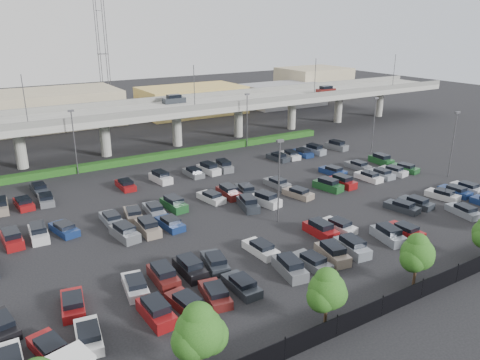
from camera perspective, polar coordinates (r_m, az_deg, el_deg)
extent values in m
plane|color=black|center=(63.38, 0.34, -2.63)|extent=(280.00, 280.00, 0.00)
cube|color=gray|center=(89.16, -10.76, 8.24)|extent=(150.00, 13.00, 1.10)
cube|color=slate|center=(83.26, -9.21, 8.32)|extent=(150.00, 0.50, 1.00)
cube|color=slate|center=(94.76, -12.21, 9.41)|extent=(150.00, 0.50, 1.00)
cylinder|color=gray|center=(84.71, -25.22, 3.49)|extent=(1.80, 1.80, 6.70)
cube|color=slate|center=(84.02, -25.52, 5.56)|extent=(2.60, 9.75, 0.50)
cylinder|color=gray|center=(87.21, -16.12, 4.97)|extent=(1.80, 1.80, 6.70)
cube|color=slate|center=(86.55, -16.31, 6.99)|extent=(2.60, 9.75, 0.50)
cylinder|color=gray|center=(91.81, -7.70, 6.22)|extent=(1.80, 1.80, 6.70)
cube|color=slate|center=(91.17, -7.79, 8.15)|extent=(2.60, 9.75, 0.50)
cylinder|color=gray|center=(98.20, -0.19, 7.22)|extent=(1.80, 1.80, 6.70)
cube|color=slate|center=(97.61, -0.20, 9.03)|extent=(2.60, 9.75, 0.50)
cylinder|color=gray|center=(106.06, 6.32, 7.99)|extent=(1.80, 1.80, 6.70)
cube|color=slate|center=(105.51, 6.39, 9.67)|extent=(2.60, 9.75, 0.50)
cylinder|color=gray|center=(115.10, 11.90, 8.56)|extent=(1.80, 1.80, 6.70)
cube|color=slate|center=(114.59, 12.01, 10.11)|extent=(2.60, 9.75, 0.50)
cylinder|color=gray|center=(125.05, 16.64, 8.98)|extent=(1.80, 1.80, 6.70)
cube|color=slate|center=(124.59, 16.78, 10.41)|extent=(2.60, 9.75, 0.50)
cube|color=#252930|center=(93.96, -8.04, 9.59)|extent=(4.40, 1.82, 1.05)
cube|color=black|center=(93.83, -8.06, 10.08)|extent=(2.60, 1.60, 0.65)
cube|color=#551816|center=(107.44, 10.42, 10.63)|extent=(4.40, 1.82, 1.05)
cube|color=black|center=(107.33, 10.45, 11.06)|extent=(2.60, 1.60, 0.65)
cylinder|color=#48484D|center=(77.24, -24.75, 8.66)|extent=(0.14, 0.14, 8.00)
cylinder|color=#48484D|center=(85.29, -5.60, 11.10)|extent=(0.14, 0.14, 8.00)
cylinder|color=#48484D|center=(100.75, 9.13, 12.16)|extent=(0.14, 0.14, 8.00)
cylinder|color=#48484D|center=(117.75, 18.26, 12.42)|extent=(0.14, 0.14, 8.00)
cube|color=#133910|center=(84.33, -8.74, 3.07)|extent=(66.00, 1.60, 1.10)
cube|color=black|center=(44.34, 20.47, -12.75)|extent=(70.00, 0.06, 1.80)
cylinder|color=black|center=(35.76, 5.50, -19.76)|extent=(0.10, 0.10, 2.00)
cylinder|color=black|center=(38.44, 11.73, -16.99)|extent=(0.10, 0.10, 2.00)
cylinder|color=black|center=(41.55, 16.94, -14.46)|extent=(0.10, 0.10, 2.00)
cylinder|color=black|center=(45.00, 21.30, -12.22)|extent=(0.10, 0.10, 2.00)
cylinder|color=black|center=(48.72, 24.95, -10.25)|extent=(0.10, 0.10, 2.00)
sphere|color=#1C4813|center=(32.58, -4.98, -18.02)|extent=(3.39, 3.39, 3.39)
sphere|color=#1C4813|center=(33.30, -3.76, -18.36)|extent=(2.67, 2.67, 2.67)
sphere|color=#1C4813|center=(32.52, -6.00, -18.95)|extent=(2.67, 2.67, 2.67)
sphere|color=#1C4813|center=(32.11, -5.07, -16.50)|extent=(2.30, 2.30, 2.30)
cylinder|color=#332316|center=(39.22, 10.36, -16.12)|extent=(0.26, 0.26, 1.96)
sphere|color=#1C4813|center=(37.91, 10.58, -13.15)|extent=(3.04, 3.04, 3.04)
sphere|color=#1C4813|center=(38.68, 11.23, -13.44)|extent=(2.39, 2.39, 2.39)
sphere|color=#1C4813|center=(37.69, 9.93, -13.91)|extent=(2.39, 2.39, 2.39)
sphere|color=#1C4813|center=(37.56, 10.58, -11.93)|extent=(2.06, 2.06, 2.06)
cylinder|color=#332316|center=(46.53, 20.48, -11.05)|extent=(0.26, 0.26, 1.97)
sphere|color=#1C4813|center=(45.42, 20.83, -8.41)|extent=(3.07, 3.07, 3.07)
sphere|color=#1C4813|center=(46.24, 21.20, -8.72)|extent=(2.41, 2.41, 2.41)
sphere|color=#1C4813|center=(45.08, 20.38, -9.03)|extent=(2.41, 2.41, 2.41)
sphere|color=#1C4813|center=(45.14, 20.87, -7.35)|extent=(2.08, 2.08, 2.08)
cube|color=black|center=(38.34, -26.39, -18.86)|extent=(1.64, 2.33, 0.50)
cube|color=maroon|center=(38.99, -22.09, -18.64)|extent=(2.81, 4.71, 0.82)
cube|color=black|center=(38.47, -22.15, -18.05)|extent=(2.10, 2.61, 0.50)
cube|color=white|center=(39.31, -17.98, -17.76)|extent=(2.45, 4.62, 0.82)
cube|color=black|center=(38.78, -18.00, -17.17)|extent=(1.92, 2.51, 0.50)
cube|color=maroon|center=(40.43, -10.18, -15.70)|extent=(2.01, 4.47, 1.05)
cube|color=black|center=(39.97, -10.25, -14.73)|extent=(1.71, 2.67, 0.65)
cube|color=#551816|center=(41.35, -6.52, -14.83)|extent=(2.41, 4.61, 0.82)
cube|color=black|center=(40.85, -6.43, -14.23)|extent=(1.90, 2.50, 0.50)
cube|color=#551816|center=(42.37, -3.07, -13.81)|extent=(2.53, 4.64, 0.82)
cube|color=black|center=(41.88, -2.95, -13.21)|extent=(1.96, 2.54, 0.50)
cube|color=#252930|center=(43.54, 0.18, -12.79)|extent=(1.86, 4.41, 0.82)
cube|color=black|center=(43.06, 0.33, -12.20)|extent=(1.62, 2.31, 0.50)
cube|color=slate|center=(46.22, 6.08, -10.71)|extent=(2.50, 4.63, 1.05)
cube|color=black|center=(45.82, 6.11, -9.82)|extent=(1.99, 2.82, 0.65)
cube|color=slate|center=(47.82, 8.73, -9.91)|extent=(2.04, 4.49, 0.82)
cube|color=black|center=(47.39, 8.92, -9.33)|extent=(1.72, 2.38, 0.50)
cube|color=gray|center=(49.42, 11.20, -8.90)|extent=(2.56, 4.65, 1.05)
cube|color=black|center=(49.05, 11.26, -8.06)|extent=(2.03, 2.84, 0.65)
cube|color=slate|center=(51.17, 13.49, -8.06)|extent=(2.33, 4.59, 1.05)
cube|color=black|center=(50.81, 13.56, -7.24)|extent=(1.90, 2.77, 0.65)
cube|color=slate|center=(54.92, 17.60, -6.52)|extent=(2.61, 4.66, 1.05)
cube|color=black|center=(54.58, 17.68, -5.74)|extent=(2.06, 2.85, 0.65)
cube|color=maroon|center=(56.94, 19.42, -5.92)|extent=(1.95, 4.45, 0.82)
cube|color=black|center=(56.58, 19.65, -5.41)|extent=(1.67, 2.35, 0.50)
cube|color=slate|center=(65.41, 25.57, -3.50)|extent=(2.50, 4.63, 0.82)
cube|color=black|center=(65.10, 25.79, -3.04)|extent=(1.95, 2.53, 0.50)
cube|color=black|center=(43.01, -27.09, -15.58)|extent=(2.52, 4.64, 0.82)
cube|color=black|center=(42.51, -27.19, -15.01)|extent=(1.96, 2.53, 0.50)
cube|color=maroon|center=(43.40, -19.70, -14.15)|extent=(2.54, 4.64, 0.82)
cube|color=black|center=(42.91, -19.73, -13.57)|extent=(1.97, 2.54, 0.50)
cube|color=silver|center=(44.48, -12.66, -12.56)|extent=(2.45, 4.62, 0.82)
cube|color=black|center=(44.00, -12.63, -11.98)|extent=(1.93, 2.51, 0.50)
cube|color=#551816|center=(45.21, -9.32, -11.60)|extent=(1.97, 4.46, 1.05)
cube|color=black|center=(44.80, -9.38, -10.70)|extent=(1.69, 2.65, 0.65)
cube|color=black|center=(46.14, -6.13, -10.77)|extent=(1.82, 4.40, 1.05)
cube|color=black|center=(45.74, -6.16, -9.88)|extent=(1.60, 2.60, 0.65)
cube|color=#252930|center=(47.27, -3.08, -10.06)|extent=(2.67, 4.68, 0.82)
cube|color=black|center=(46.81, -2.98, -9.49)|extent=(2.03, 2.57, 0.50)
cube|color=white|center=(49.80, 2.53, -8.45)|extent=(2.05, 4.49, 0.82)
cube|color=black|center=(49.37, 2.67, -7.89)|extent=(1.72, 2.38, 0.50)
cube|color=maroon|center=(54.38, 9.78, -6.12)|extent=(1.83, 4.40, 1.05)
cube|color=black|center=(54.05, 9.83, -5.33)|extent=(1.61, 2.60, 0.65)
cube|color=silver|center=(56.16, 11.90, -5.56)|extent=(2.18, 4.54, 0.82)
cube|color=black|center=(55.78, 12.08, -5.04)|extent=(1.79, 2.43, 0.50)
cube|color=#252930|center=(63.79, 19.13, -3.19)|extent=(2.65, 4.67, 0.82)
cube|color=black|center=(63.46, 19.33, -2.72)|extent=(2.02, 2.57, 0.50)
cube|color=#252930|center=(65.85, 20.66, -2.68)|extent=(2.32, 4.58, 0.82)
cube|color=black|center=(65.52, 20.86, -2.22)|extent=(1.86, 2.47, 0.50)
cube|color=silver|center=(70.11, 23.45, -1.75)|extent=(2.58, 4.66, 0.82)
cube|color=black|center=(69.80, 23.65, -1.31)|extent=(1.99, 2.55, 0.50)
cube|color=navy|center=(72.30, 24.72, -1.33)|extent=(2.00, 4.47, 0.82)
cube|color=black|center=(72.00, 24.92, -0.90)|extent=(1.69, 2.36, 0.50)
cube|color=silver|center=(74.53, 25.91, -0.92)|extent=(1.88, 4.42, 0.82)
cube|color=black|center=(74.24, 26.11, -0.51)|extent=(1.63, 2.32, 0.50)
cube|color=slate|center=(54.45, -13.87, -6.38)|extent=(2.44, 4.62, 1.05)
cube|color=black|center=(54.12, -13.93, -5.60)|extent=(1.96, 2.80, 0.65)
cube|color=gray|center=(55.23, -11.16, -5.80)|extent=(1.91, 4.44, 1.05)
cube|color=black|center=(54.90, -11.21, -5.03)|extent=(1.66, 2.63, 0.65)
cube|color=navy|center=(56.18, -8.53, -5.33)|extent=(2.21, 4.55, 0.82)
cube|color=black|center=(55.76, -8.48, -4.82)|extent=(1.80, 2.44, 0.50)
cube|color=#252930|center=(60.86, 1.00, -3.04)|extent=(2.81, 4.71, 1.05)
cube|color=black|center=(60.55, 1.00, -2.33)|extent=(2.17, 2.91, 0.65)
cube|color=silver|center=(62.28, 3.13, -2.54)|extent=(2.76, 4.70, 1.05)
cube|color=black|center=(61.99, 3.14, -1.84)|extent=(2.14, 2.89, 0.65)
cube|color=gray|center=(65.44, 7.09, -1.69)|extent=(2.69, 4.68, 0.82)
cube|color=black|center=(65.08, 7.22, -1.22)|extent=(2.04, 2.58, 0.50)
cube|color=#1B4D23|center=(68.81, 10.67, -0.73)|extent=(2.64, 4.67, 1.05)
cube|color=black|center=(68.54, 10.72, -0.09)|extent=(2.08, 2.86, 0.65)
cube|color=maroon|center=(70.61, 12.33, -0.33)|extent=(2.06, 4.49, 1.05)
cube|color=black|center=(70.35, 12.38, 0.30)|extent=(1.74, 2.69, 0.65)
cube|color=white|center=(74.43, 15.39, 0.33)|extent=(1.99, 4.47, 0.82)
cube|color=black|center=(74.11, 15.55, 0.74)|extent=(1.69, 2.36, 0.50)
cube|color=slate|center=(76.40, 16.81, 0.67)|extent=(1.83, 4.40, 0.82)
cube|color=black|center=(76.09, 16.97, 1.08)|extent=(1.61, 2.30, 0.50)
cube|color=silver|center=(78.41, 18.16, 1.00)|extent=(2.45, 4.62, 0.82)
cube|color=black|center=(78.11, 18.31, 1.40)|extent=(1.92, 2.51, 0.50)
cube|color=#1B4D23|center=(80.47, 19.43, 1.31)|extent=(2.59, 4.66, 0.82)
cube|color=black|center=(80.18, 19.59, 1.70)|extent=(1.99, 2.55, 0.50)
cube|color=maroon|center=(57.23, -26.04, -6.58)|extent=(2.06, 4.49, 1.05)
cube|color=black|center=(56.90, -26.15, -5.83)|extent=(1.74, 2.68, 0.65)
cube|color=silver|center=(57.44, -23.33, -6.08)|extent=(2.04, 4.49, 1.05)
cube|color=black|center=(57.12, -23.43, -5.33)|extent=(1.73, 2.68, 0.65)
cube|color=navy|center=(57.83, -20.63, -5.68)|extent=(2.78, 4.70, 0.82)
cube|color=black|center=(57.41, -20.66, -5.18)|extent=(2.08, 2.61, 0.50)
cube|color=slate|center=(58.90, -15.41, -4.66)|extent=(1.86, 4.42, 0.82)
cube|color=black|center=(58.48, -15.41, -4.16)|extent=(1.62, 2.31, 0.50)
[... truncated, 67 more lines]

